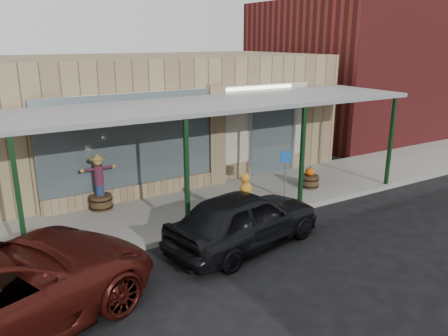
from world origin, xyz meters
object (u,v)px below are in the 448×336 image
handicap_sign (285,170)px  barrel_scarecrow (100,191)px  barrel_pumpkin (309,180)px  parked_sedan (245,218)px

handicap_sign → barrel_scarecrow: bearing=173.6°
barrel_scarecrow → handicap_sign: barrel_scarecrow is taller
barrel_pumpkin → handicap_sign: 1.93m
barrel_pumpkin → parked_sedan: size_ratio=0.18×
barrel_pumpkin → handicap_sign: (-1.62, -0.74, 0.76)m
handicap_sign → parked_sedan: handicap_sign is taller
handicap_sign → parked_sedan: size_ratio=0.36×
barrel_scarecrow → handicap_sign: 5.26m
barrel_pumpkin → parked_sedan: bearing=-151.2°
barrel_pumpkin → handicap_sign: size_ratio=0.49×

